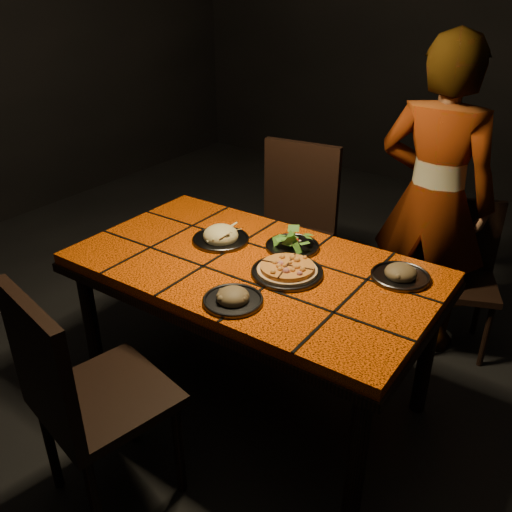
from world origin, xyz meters
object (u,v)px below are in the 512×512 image
Objects in this scene: dining_table at (253,278)px; diner at (433,201)px; chair_near at (80,391)px; plate_pasta at (221,237)px; chair_far_left at (292,221)px; chair_far_right at (461,266)px; plate_pizza at (287,271)px.

diner is at bearing 63.18° from dining_table.
chair_near is 0.99m from plate_pasta.
chair_far_left is at bearing 92.23° from plate_pasta.
diner is (-0.18, -0.09, 0.37)m from chair_far_right.
chair_far_left reaches higher than plate_pasta.
dining_table is 0.29m from plate_pasta.
dining_table is at bearing -144.42° from chair_far_right.
chair_far_left is 1.25× the size of chair_far_right.
plate_pizza is 0.44m from plate_pasta.
chair_near is 1.20× the size of chair_far_right.
plate_pasta is at bearing 159.74° from dining_table.
chair_far_left reaches higher than chair_far_right.
plate_pizza is (-0.48, -1.04, 0.29)m from chair_far_right.
plate_pasta reaches higher than chair_far_right.
diner reaches higher than chair_far_left.
diner is at bearing 3.92° from chair_far_left.
plate_pizza is at bearing -136.79° from chair_far_right.
diner is 6.20× the size of plate_pasta.
dining_table is 1.63× the size of chair_near.
chair_far_right is 1.18m from plate_pizza.
dining_table is 1.96× the size of chair_far_right.
chair_far_left is 0.61× the size of diner.
chair_far_left reaches higher than plate_pizza.
diner is (0.63, 1.82, 0.27)m from chair_near.
chair_far_left is 3.81× the size of plate_pasta.
plate_pasta is at bearing -94.78° from chair_far_left.
chair_near is at bearing -92.43° from chair_far_left.
chair_near is (-0.15, -0.87, -0.10)m from dining_table.
diner reaches higher than chair_far_right.
chair_near is 0.95m from plate_pizza.
chair_far_left is 0.81m from diner.
chair_far_left is at bearing 119.74° from plate_pizza.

